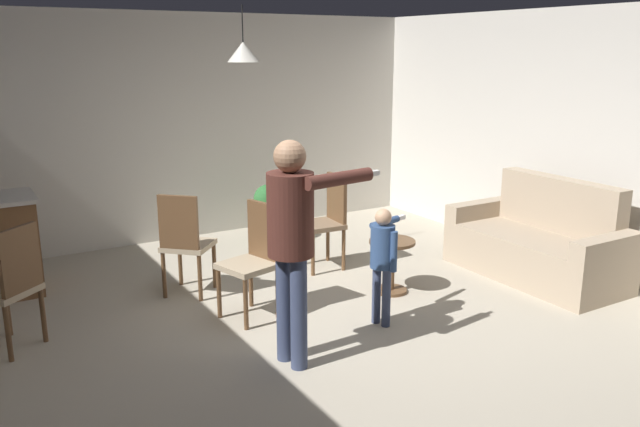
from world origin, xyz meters
The scene contains 14 objects.
ground centered at (0.00, 0.00, 0.00)m, with size 7.68×7.68×0.00m, color #B2A893.
wall_back centered at (0.00, 3.20, 1.35)m, with size 6.40×0.10×2.70m, color beige.
wall_right centered at (3.20, 0.00, 1.35)m, with size 0.10×6.40×2.70m, color beige.
couch_floral centered at (2.60, -0.09, 0.33)m, with size 0.86×1.80×1.00m.
side_table_by_couch centered at (1.03, 0.32, 0.33)m, with size 0.44×0.44×0.52m.
person_adult centered at (-0.48, -0.47, 1.04)m, with size 0.85×0.48×1.68m.
person_child centered at (0.50, -0.24, 0.63)m, with size 0.50×0.38×1.01m.
dining_chair_by_counter centered at (-0.69, 1.25, 0.55)m, with size 0.59×0.59×1.00m.
dining_chair_near_wall centered at (-0.33, 0.49, 0.55)m, with size 0.52×0.52×1.00m.
dining_chair_centre_back centered at (0.89, 1.28, 0.55)m, with size 0.45×0.45×1.00m.
dining_chair_spare centered at (-2.22, 0.84, 0.55)m, with size 0.59×0.59×1.00m.
potted_plant_corner centered at (0.77, 2.43, 0.39)m, with size 0.46×0.46×0.71m.
spare_remote_on_table centered at (1.03, 0.34, 0.54)m, with size 0.04×0.13×0.04m, color white.
ceiling_light_pendant centered at (0.18, 1.73, 2.25)m, with size 0.32×0.32×0.55m.
Camera 1 is at (-2.59, -4.36, 2.29)m, focal length 36.40 mm.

